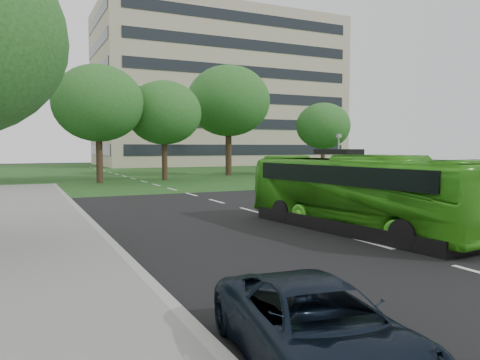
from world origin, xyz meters
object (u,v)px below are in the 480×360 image
(office_building, at_px, (219,91))
(sedan, at_px, (315,179))
(tree_park_b, at_px, (98,103))
(tree_park_d, at_px, (228,101))
(tree_park_c, at_px, (164,113))
(tree_park_e, at_px, (323,126))
(bus, at_px, (357,193))
(camera_pole, at_px, (339,152))
(suv, at_px, (317,328))

(office_building, distance_m, sedan, 53.00)
(tree_park_b, relative_size, tree_park_d, 0.84)
(tree_park_c, distance_m, tree_park_e, 17.20)
(bus, bearing_deg, camera_pole, 47.74)
(tree_park_c, xyz_separation_m, tree_park_e, (17.18, 0.58, -0.78))
(tree_park_d, relative_size, sedan, 2.27)
(office_building, xyz_separation_m, tree_park_c, (-19.85, -34.98, -6.62))
(tree_park_c, height_order, sedan, tree_park_c)
(tree_park_b, bearing_deg, office_building, 54.62)
(tree_park_b, relative_size, tree_park_c, 1.09)
(tree_park_c, bearing_deg, sedan, -68.79)
(office_building, bearing_deg, tree_park_d, -111.06)
(tree_park_d, height_order, bus, tree_park_d)
(tree_park_c, xyz_separation_m, suv, (-8.17, -34.98, -5.31))
(camera_pole, bearing_deg, bus, -105.21)
(bus, distance_m, suv, 10.56)
(suv, bearing_deg, office_building, 76.65)
(office_building, height_order, bus, office_building)
(tree_park_b, xyz_separation_m, camera_pole, (16.92, -8.90, -3.85))
(tree_park_e, relative_size, sedan, 1.52)
(bus, bearing_deg, tree_park_e, 49.88)
(office_building, bearing_deg, tree_park_c, -119.57)
(tree_park_d, bearing_deg, suv, -112.42)
(office_building, distance_m, tree_park_b, 44.51)
(tree_park_b, distance_m, bus, 27.06)
(tree_park_c, relative_size, suv, 2.12)
(tree_park_c, distance_m, sedan, 16.61)
(office_building, height_order, suv, office_building)
(tree_park_b, bearing_deg, bus, -80.10)
(tree_park_c, relative_size, sedan, 1.75)
(tree_park_b, relative_size, suv, 2.32)
(tree_park_d, height_order, sedan, tree_park_d)
(tree_park_e, distance_m, bus, 33.44)
(tree_park_d, bearing_deg, camera_pole, -76.76)
(suv, bearing_deg, tree_park_b, 94.29)
(office_building, xyz_separation_m, sedan, (-14.13, -49.72, -11.69))
(bus, distance_m, camera_pole, 21.28)
(office_building, xyz_separation_m, tree_park_e, (-2.67, -34.40, -7.40))
(suv, bearing_deg, camera_pole, 60.78)
(tree_park_c, xyz_separation_m, tree_park_d, (7.95, 4.09, 1.71))
(office_building, bearing_deg, sedan, -105.86)
(office_building, relative_size, tree_park_d, 3.58)
(tree_park_b, bearing_deg, tree_park_d, 20.36)
(tree_park_d, xyz_separation_m, bus, (-9.06, -31.24, -6.27))
(tree_park_e, bearing_deg, office_building, 85.56)
(tree_park_c, distance_m, bus, 27.56)
(tree_park_e, height_order, bus, tree_park_e)
(sedan, height_order, camera_pole, camera_pole)
(bus, relative_size, suv, 2.31)
(tree_park_c, relative_size, bus, 0.92)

